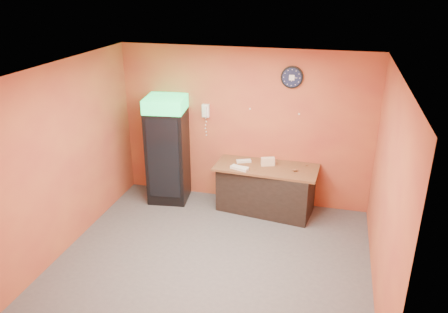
% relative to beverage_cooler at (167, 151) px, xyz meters
% --- Properties ---
extents(floor, '(4.50, 4.50, 0.00)m').
position_rel_beverage_cooler_xyz_m(floor, '(1.33, -1.61, -0.95)').
color(floor, '#47474C').
rests_on(floor, ground).
extents(back_wall, '(4.50, 0.02, 2.80)m').
position_rel_beverage_cooler_xyz_m(back_wall, '(1.33, 0.39, 0.45)').
color(back_wall, '#C26636').
rests_on(back_wall, floor).
extents(left_wall, '(0.02, 4.00, 2.80)m').
position_rel_beverage_cooler_xyz_m(left_wall, '(-0.92, -1.61, 0.45)').
color(left_wall, '#C26636').
rests_on(left_wall, floor).
extents(right_wall, '(0.02, 4.00, 2.80)m').
position_rel_beverage_cooler_xyz_m(right_wall, '(3.58, -1.61, 0.45)').
color(right_wall, '#C26636').
rests_on(right_wall, floor).
extents(ceiling, '(4.50, 4.00, 0.02)m').
position_rel_beverage_cooler_xyz_m(ceiling, '(1.33, -1.61, 1.85)').
color(ceiling, white).
rests_on(ceiling, back_wall).
extents(beverage_cooler, '(0.77, 0.77, 1.95)m').
position_rel_beverage_cooler_xyz_m(beverage_cooler, '(0.00, 0.00, 0.00)').
color(beverage_cooler, black).
rests_on(beverage_cooler, floor).
extents(prep_counter, '(1.69, 0.92, 0.81)m').
position_rel_beverage_cooler_xyz_m(prep_counter, '(1.82, 0.03, -0.55)').
color(prep_counter, black).
rests_on(prep_counter, floor).
extents(wall_clock, '(0.37, 0.06, 0.37)m').
position_rel_beverage_cooler_xyz_m(wall_clock, '(2.13, 0.36, 1.39)').
color(wall_clock, black).
rests_on(wall_clock, back_wall).
extents(wall_phone, '(0.13, 0.11, 0.23)m').
position_rel_beverage_cooler_xyz_m(wall_phone, '(0.64, 0.34, 0.71)').
color(wall_phone, white).
rests_on(wall_phone, back_wall).
extents(butcher_paper, '(1.79, 0.88, 0.04)m').
position_rel_beverage_cooler_xyz_m(butcher_paper, '(1.82, 0.03, -0.13)').
color(butcher_paper, brown).
rests_on(butcher_paper, prep_counter).
extents(sub_roll_stack, '(0.24, 0.15, 0.15)m').
position_rel_beverage_cooler_xyz_m(sub_roll_stack, '(1.83, 0.08, -0.03)').
color(sub_roll_stack, beige).
rests_on(sub_roll_stack, butcher_paper).
extents(wrapped_sandwich_left, '(0.27, 0.13, 0.04)m').
position_rel_beverage_cooler_xyz_m(wrapped_sandwich_left, '(1.41, -0.18, -0.09)').
color(wrapped_sandwich_left, silver).
rests_on(wrapped_sandwich_left, butcher_paper).
extents(wrapped_sandwich_mid, '(0.33, 0.21, 0.04)m').
position_rel_beverage_cooler_xyz_m(wrapped_sandwich_mid, '(1.39, -0.20, -0.09)').
color(wrapped_sandwich_mid, silver).
rests_on(wrapped_sandwich_mid, butcher_paper).
extents(wrapped_sandwich_right, '(0.28, 0.20, 0.04)m').
position_rel_beverage_cooler_xyz_m(wrapped_sandwich_right, '(1.39, 0.12, -0.09)').
color(wrapped_sandwich_right, silver).
rests_on(wrapped_sandwich_right, butcher_paper).
extents(kitchen_tool, '(0.07, 0.07, 0.07)m').
position_rel_beverage_cooler_xyz_m(kitchen_tool, '(1.94, 0.12, -0.07)').
color(kitchen_tool, silver).
rests_on(kitchen_tool, butcher_paper).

